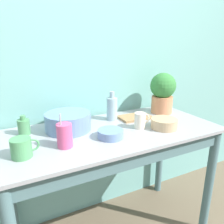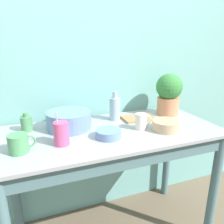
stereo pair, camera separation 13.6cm
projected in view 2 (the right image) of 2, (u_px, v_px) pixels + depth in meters
name	position (u px, v px, depth m)	size (l,w,h in m)	color
wall_back	(94.00, 68.00, 1.63)	(6.00, 0.05, 2.40)	#70ADA8
counter_table	(113.00, 155.00, 1.42)	(1.38, 0.65, 0.85)	slate
potted_plant	(169.00, 93.00, 1.66)	(0.20, 0.20, 0.32)	tan
bowl_wash_large	(69.00, 120.00, 1.41)	(0.29, 0.29, 0.11)	#6684B2
bottle_tall	(115.00, 108.00, 1.56)	(0.08, 0.08, 0.21)	#93B2BC
bottle_short	(27.00, 123.00, 1.37)	(0.07, 0.07, 0.12)	#4C8C59
mug_green	(19.00, 144.00, 1.09)	(0.14, 0.10, 0.10)	#4C935B
mug_cream	(141.00, 121.00, 1.39)	(0.11, 0.07, 0.10)	beige
bowl_small_blue	(108.00, 134.00, 1.28)	(0.15, 0.15, 0.05)	#6684B2
bowl_small_tan	(166.00, 125.00, 1.38)	(0.17, 0.17, 0.06)	tan
utensil_cup	(61.00, 133.00, 1.17)	(0.08, 0.08, 0.19)	#CC4C7F
tray_board	(138.00, 118.00, 1.59)	(0.23, 0.15, 0.02)	#99754C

